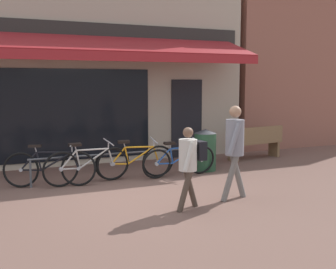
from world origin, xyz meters
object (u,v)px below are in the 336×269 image
at_px(bicycle_orange, 135,161).
at_px(litter_bin, 205,150).
at_px(bicycle_black, 50,168).
at_px(pedestrian_adult, 235,142).
at_px(park_bench, 256,142).
at_px(bicycle_blue, 179,161).
at_px(bicycle_silver, 88,165).
at_px(pedestrian_child, 190,158).

distance_m(bicycle_orange, litter_bin, 1.78).
bearing_deg(bicycle_black, litter_bin, 19.26).
xyz_separation_m(pedestrian_adult, park_bench, (2.63, 3.05, -0.54)).
bearing_deg(bicycle_orange, bicycle_blue, -5.79).
bearing_deg(bicycle_blue, park_bench, 19.28).
distance_m(bicycle_silver, bicycle_blue, 1.97).
relative_size(pedestrian_adult, litter_bin, 1.71).
xyz_separation_m(pedestrian_child, park_bench, (3.59, 3.25, -0.37)).
bearing_deg(litter_bin, park_bench, 20.65).
xyz_separation_m(bicycle_black, bicycle_silver, (0.72, -0.10, 0.01)).
relative_size(pedestrian_child, litter_bin, 1.39).
relative_size(bicycle_silver, park_bench, 1.11).
distance_m(bicycle_blue, pedestrian_adult, 2.07).
xyz_separation_m(bicycle_black, pedestrian_child, (1.85, -2.40, 0.46)).
height_order(pedestrian_child, park_bench, pedestrian_child).
height_order(bicycle_black, bicycle_blue, bicycle_black).
xyz_separation_m(bicycle_black, park_bench, (5.45, 0.86, 0.09)).
distance_m(bicycle_black, bicycle_blue, 2.70).
bearing_deg(pedestrian_child, park_bench, -138.49).
relative_size(bicycle_black, bicycle_silver, 0.95).
relative_size(bicycle_black, park_bench, 1.06).
relative_size(bicycle_black, bicycle_blue, 1.00).
distance_m(bicycle_orange, pedestrian_adult, 2.48).
bearing_deg(pedestrian_child, bicycle_black, -52.91).
xyz_separation_m(bicycle_orange, bicycle_blue, (0.95, -0.18, -0.02)).
xyz_separation_m(pedestrian_adult, pedestrian_child, (-0.97, -0.20, -0.18)).
bearing_deg(pedestrian_adult, park_bench, -122.43).
xyz_separation_m(bicycle_silver, park_bench, (4.72, 0.96, 0.08)).
relative_size(litter_bin, park_bench, 0.59).
bearing_deg(litter_bin, bicycle_silver, -175.29).
height_order(pedestrian_adult, park_bench, pedestrian_adult).
xyz_separation_m(bicycle_orange, litter_bin, (1.77, 0.18, 0.11)).
xyz_separation_m(pedestrian_adult, litter_bin, (0.69, 2.32, -0.52)).
height_order(bicycle_silver, park_bench, bicycle_silver).
distance_m(bicycle_black, litter_bin, 3.52).
relative_size(pedestrian_child, park_bench, 0.82).
xyz_separation_m(bicycle_blue, pedestrian_adult, (0.13, -1.96, 0.65)).
relative_size(bicycle_orange, park_bench, 1.05).
distance_m(bicycle_black, bicycle_orange, 1.75).
bearing_deg(litter_bin, bicycle_blue, -156.58).
bearing_deg(bicycle_blue, litter_bin, 21.20).
height_order(bicycle_silver, litter_bin, litter_bin).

